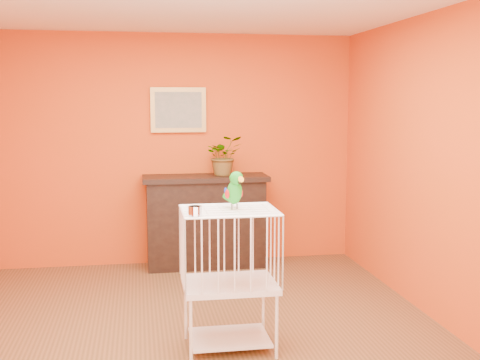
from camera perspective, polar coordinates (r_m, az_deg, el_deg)
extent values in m
plane|color=brown|center=(4.95, -3.80, -14.48)|extent=(4.50, 4.50, 0.00)
plane|color=#D14413|center=(6.86, -5.83, 2.87)|extent=(4.00, 0.00, 4.00)
plane|color=#D14413|center=(2.43, 1.44, -5.70)|extent=(4.00, 0.00, 4.00)
plane|color=#D14413|center=(5.22, 18.49, 1.05)|extent=(0.00, 4.50, 4.50)
cube|color=black|center=(6.76, -3.28, -4.14)|extent=(1.30, 0.43, 0.97)
cube|color=black|center=(6.68, -3.31, 0.18)|extent=(1.38, 0.50, 0.05)
cube|color=black|center=(6.57, -3.09, -4.48)|extent=(0.91, 0.02, 0.49)
cube|color=#4E2316|center=(6.71, -5.52, -5.20)|extent=(0.05, 0.19, 0.30)
cube|color=#264321|center=(6.71, -4.78, -5.18)|extent=(0.05, 0.19, 0.30)
cube|color=#4E2316|center=(6.72, -3.96, -5.16)|extent=(0.05, 0.19, 0.30)
cube|color=#264321|center=(6.73, -3.04, -5.13)|extent=(0.05, 0.19, 0.30)
cube|color=#4E2316|center=(6.75, -2.12, -5.10)|extent=(0.05, 0.19, 0.30)
imported|color=#26722D|center=(6.72, -1.57, 1.95)|extent=(0.44, 0.48, 0.34)
cube|color=#B2883F|center=(6.80, -5.87, 6.63)|extent=(0.62, 0.03, 0.50)
cube|color=gray|center=(6.79, -5.86, 6.62)|extent=(0.52, 0.01, 0.40)
cube|color=white|center=(4.68, -1.02, -14.70)|extent=(0.59, 0.45, 0.02)
cube|color=white|center=(4.54, -1.03, -9.87)|extent=(0.69, 0.53, 0.04)
cube|color=white|center=(4.40, -1.05, -2.89)|extent=(0.69, 0.53, 0.01)
cylinder|color=white|center=(4.37, -4.69, -14.21)|extent=(0.03, 0.03, 0.48)
cylinder|color=white|center=(4.46, 3.50, -13.75)|extent=(0.03, 0.03, 0.48)
cylinder|color=white|center=(4.81, -5.18, -12.12)|extent=(0.03, 0.03, 0.48)
cylinder|color=white|center=(4.89, 2.23, -11.76)|extent=(0.03, 0.03, 0.48)
cylinder|color=silver|center=(4.16, -4.28, -2.93)|extent=(0.09, 0.09, 0.07)
cylinder|color=#59544C|center=(4.42, -0.79, -2.55)|extent=(0.01, 0.01, 0.04)
cylinder|color=#59544C|center=(4.44, -0.28, -2.50)|extent=(0.01, 0.01, 0.04)
ellipsoid|color=#13961E|center=(4.41, -0.53, -1.17)|extent=(0.15, 0.18, 0.20)
ellipsoid|color=#13961E|center=(4.37, -0.34, 0.18)|extent=(0.13, 0.13, 0.10)
cone|color=orange|center=(4.33, -0.03, -0.04)|extent=(0.07, 0.08, 0.06)
cone|color=black|center=(4.34, -0.11, -0.25)|extent=(0.03, 0.03, 0.03)
sphere|color=black|center=(4.34, -0.62, 0.26)|extent=(0.01, 0.01, 0.01)
sphere|color=black|center=(4.37, 0.17, 0.32)|extent=(0.01, 0.01, 0.01)
ellipsoid|color=#A50C0C|center=(4.40, -1.23, -1.33)|extent=(0.04, 0.06, 0.07)
ellipsoid|color=navy|center=(4.45, 0.04, -1.22)|extent=(0.04, 0.06, 0.07)
cone|color=#13961E|center=(4.48, -0.95, -1.91)|extent=(0.11, 0.15, 0.11)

